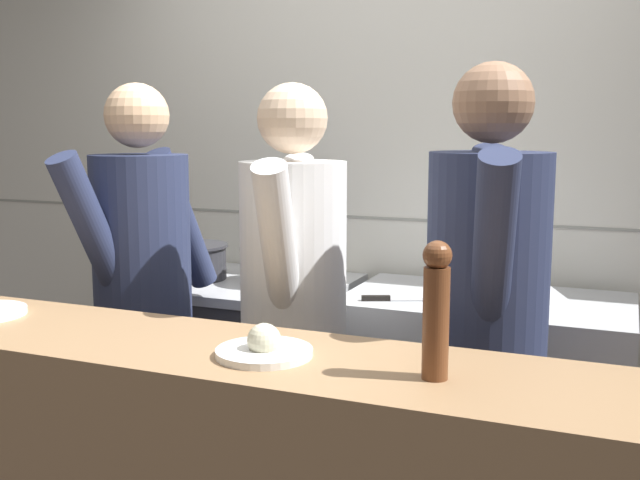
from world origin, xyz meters
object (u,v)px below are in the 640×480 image
sauce_pot (278,264)px  chef_line (486,329)px  pepper_mill (436,307)px  chef_head_cook (143,296)px  chefs_knife (404,299)px  stock_pot (192,260)px  mixing_bowl_steel (530,285)px  chef_sous (294,316)px  oven_range (243,376)px  plated_dish_appetiser (264,348)px

sauce_pot → chef_line: (1.02, -0.71, -0.00)m
pepper_mill → chef_head_cook: bearing=151.8°
chefs_knife → chef_line: chef_line is taller
stock_pot → mixing_bowl_steel: stock_pot is taller
pepper_mill → chef_sous: chef_sous is taller
oven_range → plated_dish_appetiser: bearing=-59.5°
chef_head_cook → stock_pot: bearing=117.9°
chef_head_cook → chef_sous: 0.61m
stock_pot → chefs_knife: bearing=-6.3°
chefs_knife → plated_dish_appetiser: (-0.01, -1.17, 0.13)m
plated_dish_appetiser → chef_line: bearing=56.4°
chefs_knife → chef_line: (0.40, -0.54, 0.06)m
plated_dish_appetiser → chef_sous: chef_sous is taller
oven_range → plated_dish_appetiser: (0.79, -1.33, 0.59)m
mixing_bowl_steel → chef_sous: chef_sous is taller
plated_dish_appetiser → chef_line: chef_line is taller
oven_range → mixing_bowl_steel: size_ratio=3.28×
pepper_mill → sauce_pot: bearing=127.3°
mixing_bowl_steel → pepper_mill: (-0.03, -1.41, 0.22)m
mixing_bowl_steel → plated_dish_appetiser: size_ratio=1.23×
mixing_bowl_steel → oven_range: bearing=-176.5°
stock_pot → chef_head_cook: size_ratio=0.19×
oven_range → stock_pot: (-0.22, -0.05, 0.53)m
plated_dish_appetiser → mixing_bowl_steel: bearing=72.2°
chefs_knife → chef_line: 0.68m
chef_head_cook → chef_line: size_ratio=0.98×
chef_sous → chef_line: (0.63, -0.00, 0.02)m
sauce_pot → chef_head_cook: chef_head_cook is taller
sauce_pot → oven_range: bearing=-177.6°
sauce_pot → plated_dish_appetiser: plated_dish_appetiser is taller
stock_pot → pepper_mill: pepper_mill is taller
sauce_pot → chefs_knife: size_ratio=0.87×
oven_range → sauce_pot: sauce_pot is taller
chefs_knife → plated_dish_appetiser: plated_dish_appetiser is taller
oven_range → stock_pot: bearing=-166.9°
sauce_pot → chef_sous: (0.40, -0.71, -0.03)m
oven_range → chef_sous: size_ratio=0.55×
pepper_mill → chef_sous: 0.92m
oven_range → chef_sous: bearing=-50.6°
oven_range → stock_pot: 0.57m
sauce_pot → pepper_mill: (1.02, -1.34, 0.20)m
mixing_bowl_steel → chefs_knife: bearing=-151.3°
oven_range → mixing_bowl_steel: bearing=3.5°
mixing_bowl_steel → chef_head_cook: chef_head_cook is taller
sauce_pot → pepper_mill: bearing=-52.7°
oven_range → pepper_mill: (1.20, -1.33, 0.73)m
stock_pot → pepper_mill: size_ratio=1.08×
plated_dish_appetiser → chef_head_cook: chef_head_cook is taller
chef_line → pepper_mill: bearing=-103.1°
plated_dish_appetiser → oven_range: bearing=120.5°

